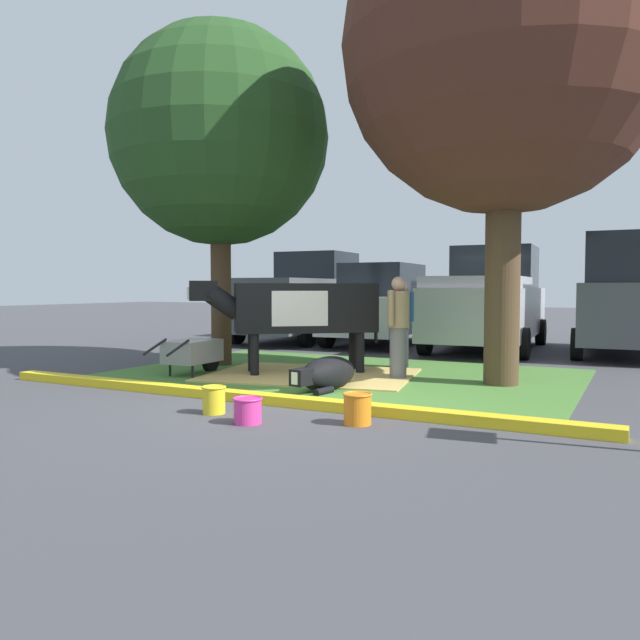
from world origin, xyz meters
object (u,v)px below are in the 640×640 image
object	(u,v)px
wheelbarrow	(193,352)
bucket_yellow	(214,399)
shade_tree_left	(220,137)
person_visitor_near	(398,325)
cow_holstein	(299,309)
bucket_pink	(248,410)
shade_tree_right	(506,50)
calf_lying	(327,374)
pickup_truck_black	(304,299)
person_handler	(401,321)
bucket_orange	(357,408)
hatchback_white	(383,305)
pickup_truck_maroon	(489,301)
suv_black	(630,295)

from	to	relation	value
wheelbarrow	bucket_yellow	xyz separation A→B (m)	(2.17, -2.30, -0.22)
shade_tree_left	person_visitor_near	world-z (taller)	shade_tree_left
cow_holstein	bucket_yellow	bearing A→B (deg)	-77.75
bucket_pink	wheelbarrow	bearing A→B (deg)	137.67
bucket_pink	shade_tree_right	bearing A→B (deg)	64.05
calf_lying	pickup_truck_black	world-z (taller)	pickup_truck_black
calf_lying	pickup_truck_black	size ratio (longest dim) A/B	0.24
person_handler	bucket_pink	size ratio (longest dim) A/B	4.91
calf_lying	bucket_orange	bearing A→B (deg)	-54.31
person_visitor_near	hatchback_white	size ratio (longest dim) A/B	0.36
shade_tree_left	pickup_truck_black	world-z (taller)	shade_tree_left
bucket_orange	pickup_truck_maroon	xyz separation A→B (m)	(-0.54, 8.62, 0.94)
cow_holstein	pickup_truck_black	world-z (taller)	pickup_truck_black
pickup_truck_maroon	suv_black	world-z (taller)	suv_black
bucket_orange	hatchback_white	size ratio (longest dim) A/B	0.07
person_handler	suv_black	size ratio (longest dim) A/B	0.33
wheelbarrow	bucket_pink	world-z (taller)	wheelbarrow
shade_tree_left	cow_holstein	bearing A→B (deg)	-10.80
wheelbarrow	hatchback_white	bearing A→B (deg)	84.06
shade_tree_right	shade_tree_left	bearing A→B (deg)	-179.81
person_visitor_near	bucket_yellow	distance (m)	3.57
cow_holstein	bucket_orange	size ratio (longest dim) A/B	8.08
pickup_truck_black	suv_black	bearing A→B (deg)	-0.93
calf_lying	hatchback_white	size ratio (longest dim) A/B	0.30
shade_tree_left	bucket_yellow	size ratio (longest dim) A/B	19.46
shade_tree_right	person_visitor_near	world-z (taller)	shade_tree_right
calf_lying	pickup_truck_black	bearing A→B (deg)	121.24
suv_black	wheelbarrow	bearing A→B (deg)	-133.00
shade_tree_left	pickup_truck_black	bearing A→B (deg)	103.72
hatchback_white	cow_holstein	bearing A→B (deg)	-82.02
cow_holstein	bucket_orange	world-z (taller)	cow_holstein
suv_black	cow_holstein	bearing A→B (deg)	-129.41
bucket_orange	hatchback_white	xyz separation A→B (m)	(-3.17, 8.61, 0.81)
bucket_pink	suv_black	world-z (taller)	suv_black
person_visitor_near	bucket_pink	world-z (taller)	person_visitor_near
shade_tree_left	wheelbarrow	distance (m)	3.97
bucket_yellow	suv_black	size ratio (longest dim) A/B	0.07
cow_holstein	person_handler	bearing A→B (deg)	51.12
calf_lying	pickup_truck_maroon	bearing A→B (deg)	84.28
shade_tree_left	hatchback_white	world-z (taller)	shade_tree_left
cow_holstein	pickup_truck_maroon	world-z (taller)	pickup_truck_maroon
bucket_yellow	pickup_truck_maroon	size ratio (longest dim) A/B	0.06
pickup_truck_maroon	person_visitor_near	bearing A→B (deg)	-91.81
shade_tree_right	person_handler	xyz separation A→B (m)	(-1.96, 1.15, -3.98)
person_visitor_near	pickup_truck_black	world-z (taller)	pickup_truck_black
person_handler	pickup_truck_maroon	world-z (taller)	pickup_truck_maroon
suv_black	pickup_truck_maroon	bearing A→B (deg)	-177.74
bucket_orange	bucket_yellow	bearing A→B (deg)	-171.73
calf_lying	bucket_orange	distance (m)	2.11
bucket_yellow	hatchback_white	world-z (taller)	hatchback_white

